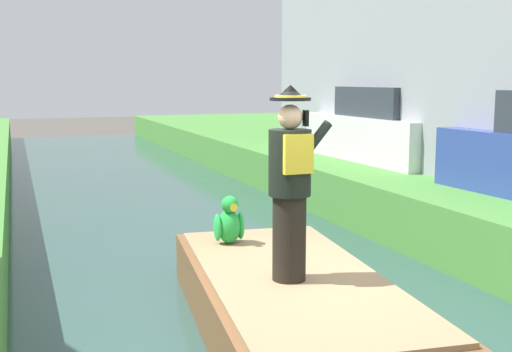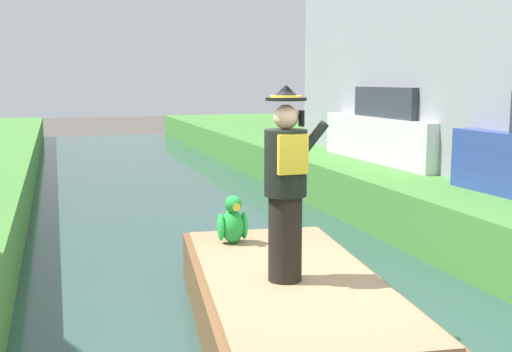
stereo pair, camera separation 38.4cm
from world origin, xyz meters
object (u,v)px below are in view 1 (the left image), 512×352
at_px(person_pirate, 290,184).
at_px(parked_car_white, 388,129).
at_px(parrot_plush, 229,223).
at_px(boat, 292,304).

xyz_separation_m(person_pirate, parked_car_white, (4.82, 5.97, -0.05)).
bearing_deg(parrot_plush, parked_car_white, 42.15).
bearing_deg(person_pirate, parked_car_white, 51.93).
bearing_deg(parrot_plush, person_pirate, -85.81).
distance_m(boat, person_pirate, 1.25).
bearing_deg(parked_car_white, boat, -129.11).
height_order(person_pirate, parrot_plush, person_pirate).
relative_size(person_pirate, parked_car_white, 0.46).
height_order(parrot_plush, parked_car_white, parked_car_white).
distance_m(person_pirate, parked_car_white, 7.67).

